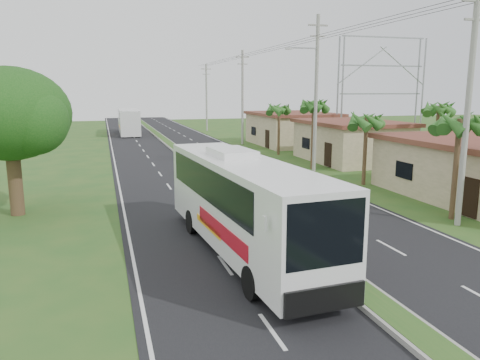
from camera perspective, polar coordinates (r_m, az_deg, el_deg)
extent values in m
plane|color=#26541E|center=(18.58, 8.81, -9.18)|extent=(180.00, 180.00, 0.00)
cube|color=black|center=(37.09, -4.34, 0.99)|extent=(14.00, 160.00, 0.02)
cube|color=gray|center=(37.08, -4.35, 1.12)|extent=(1.20, 160.00, 0.17)
cube|color=#26541E|center=(37.06, -4.35, 1.26)|extent=(0.95, 160.00, 0.02)
cube|color=silver|center=(36.33, -14.73, 0.44)|extent=(0.12, 160.00, 0.01)
cube|color=silver|center=(39.01, 5.33, 1.45)|extent=(0.12, 160.00, 0.01)
cube|color=tan|center=(43.72, 13.35, 4.43)|extent=(7.00, 10.00, 3.35)
cube|color=#5C2520|center=(43.57, 13.46, 6.83)|extent=(7.60, 10.60, 0.32)
cube|color=tan|center=(56.25, 6.30, 6.09)|extent=(8.00, 11.00, 3.50)
cube|color=#5C2520|center=(56.13, 6.34, 8.03)|extent=(8.60, 11.60, 0.32)
cylinder|color=#473321|center=(25.30, 24.78, 1.14)|extent=(0.26, 0.26, 5.00)
cylinder|color=#473321|center=(32.77, 14.99, 3.41)|extent=(0.26, 0.26, 4.60)
cylinder|color=#473321|center=(38.58, 8.86, 5.31)|extent=(0.26, 0.26, 5.40)
cylinder|color=#473321|center=(47.06, 4.74, 6.00)|extent=(0.26, 0.26, 4.80)
cylinder|color=#473321|center=(39.84, 22.80, 4.62)|extent=(0.26, 0.26, 5.20)
cylinder|color=#473321|center=(26.50, -25.76, 0.36)|extent=(0.70, 0.70, 4.00)
ellipsoid|color=#154512|center=(26.17, -26.34, 7.27)|extent=(6.00, 6.00, 4.68)
sphere|color=#154512|center=(25.02, -23.94, 6.66)|extent=(3.40, 3.40, 3.40)
cylinder|color=gray|center=(23.95, 26.01, 7.79)|extent=(0.28, 0.28, 11.00)
cube|color=gray|center=(24.25, 26.97, 18.92)|extent=(1.60, 0.12, 0.12)
cube|color=gray|center=(24.13, 26.80, 17.05)|extent=(1.20, 0.10, 0.10)
cylinder|color=gray|center=(37.38, 9.24, 10.19)|extent=(0.28, 0.28, 12.00)
cube|color=gray|center=(37.70, 9.49, 18.12)|extent=(1.60, 0.12, 0.12)
cube|color=gray|center=(37.60, 9.46, 16.91)|extent=(1.20, 0.10, 0.10)
cube|color=gray|center=(37.02, 7.67, 15.66)|extent=(2.40, 0.10, 0.10)
cylinder|color=gray|center=(56.11, 0.30, 9.98)|extent=(0.28, 0.28, 11.00)
cube|color=gray|center=(56.24, 0.31, 14.77)|extent=(1.60, 0.12, 0.12)
cube|color=gray|center=(56.19, 0.31, 13.96)|extent=(1.20, 0.10, 0.10)
cylinder|color=gray|center=(75.50, -4.11, 9.97)|extent=(0.28, 0.28, 10.50)
cube|color=gray|center=(75.56, -4.15, 13.35)|extent=(1.60, 0.12, 0.12)
cube|color=gray|center=(75.53, -4.14, 12.74)|extent=(1.20, 0.10, 0.10)
cylinder|color=gray|center=(51.49, 12.35, 10.22)|extent=(0.18, 0.18, 12.00)
cylinder|color=gray|center=(56.94, 21.36, 9.77)|extent=(0.18, 0.18, 12.00)
cylinder|color=gray|center=(52.37, 11.82, 10.24)|extent=(0.18, 0.18, 12.00)
cylinder|color=gray|center=(57.74, 20.75, 9.81)|extent=(0.18, 0.18, 12.00)
cube|color=gray|center=(54.47, 16.79, 10.03)|extent=(10.00, 0.14, 0.14)
cube|color=gray|center=(54.54, 16.97, 13.18)|extent=(10.00, 0.14, 0.14)
cube|color=gray|center=(54.77, 17.15, 16.31)|extent=(10.00, 0.14, 0.14)
cube|color=white|center=(18.04, 0.30, -2.70)|extent=(3.48, 12.57, 3.26)
cube|color=black|center=(18.46, -0.38, -0.12)|extent=(3.35, 10.10, 1.30)
cube|color=black|center=(12.55, 10.36, -6.49)|extent=(2.33, 0.31, 1.83)
cube|color=#AE0E1E|center=(17.09, 1.78, -5.74)|extent=(3.02, 5.56, 0.57)
cube|color=#FFAF15|center=(18.55, -0.05, -5.23)|extent=(2.85, 3.29, 0.26)
cube|color=white|center=(18.87, -1.03, 3.37)|extent=(1.62, 2.58, 0.29)
cylinder|color=black|center=(14.64, 1.49, -12.42)|extent=(0.41, 1.10, 1.08)
cylinder|color=black|center=(15.60, 9.64, -11.07)|extent=(0.41, 1.10, 1.08)
cylinder|color=black|center=(21.15, -5.88, -5.09)|extent=(0.41, 1.10, 1.08)
cylinder|color=black|center=(21.83, 0.08, -4.53)|extent=(0.41, 1.10, 1.08)
cube|color=silver|center=(71.34, -13.42, 6.96)|extent=(2.83, 12.45, 3.46)
cube|color=black|center=(71.82, -13.48, 7.81)|extent=(2.85, 9.21, 1.18)
cube|color=orange|center=(70.30, -13.36, 6.37)|extent=(2.81, 5.97, 0.38)
cylinder|color=black|center=(66.28, -14.20, 5.46)|extent=(0.33, 1.04, 1.04)
cylinder|color=black|center=(66.39, -12.14, 5.56)|extent=(0.33, 1.04, 1.04)
cylinder|color=black|center=(75.97, -14.43, 6.10)|extent=(0.33, 1.04, 1.04)
cylinder|color=black|center=(76.06, -12.63, 6.18)|extent=(0.33, 1.04, 1.04)
imported|color=black|center=(20.53, 2.22, -5.64)|extent=(1.73, 0.93, 1.00)
imported|color=maroon|center=(20.26, 2.24, -2.92)|extent=(0.80, 0.64, 1.91)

